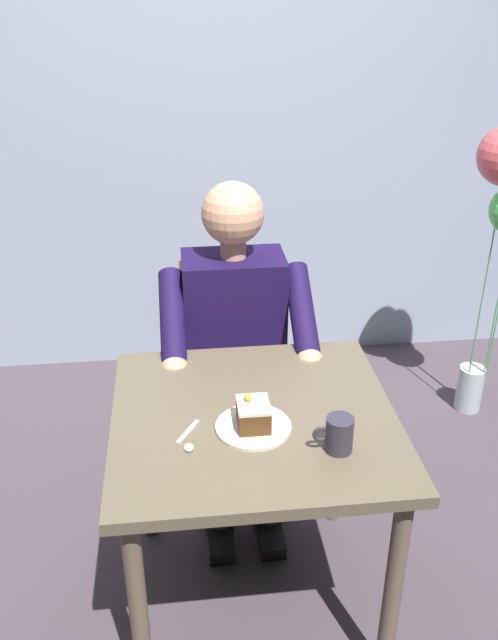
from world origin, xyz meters
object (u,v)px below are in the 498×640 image
object	(u,v)px
coffee_cup	(339,434)
cake_slice	(253,414)
dining_table	(254,444)
dessert_spoon	(188,440)
seated_person	(236,349)
chair	(232,363)

from	to	relation	value
coffee_cup	cake_slice	bearing A→B (deg)	-29.28
dining_table	dessert_spoon	size ratio (longest dim) A/B	5.82
dining_table	seated_person	distance (m)	0.53
seated_person	coffee_cup	world-z (taller)	seated_person
dining_table	dessert_spoon	distance (m)	0.24
chair	dessert_spoon	distance (m)	0.86
dining_table	seated_person	xyz separation A→B (m)	(0.00, -0.53, 0.01)
coffee_cup	dessert_spoon	xyz separation A→B (m)	(0.39, -0.08, -0.05)
coffee_cup	seated_person	bearing A→B (deg)	-74.39
cake_slice	coffee_cup	world-z (taller)	cake_slice
cake_slice	dessert_spoon	size ratio (longest dim) A/B	0.75
dessert_spoon	seated_person	bearing A→B (deg)	-106.67
dining_table	cake_slice	xyz separation A→B (m)	(0.01, 0.06, 0.15)
dessert_spoon	cake_slice	bearing A→B (deg)	-168.21
seated_person	coffee_cup	distance (m)	0.75
coffee_cup	dining_table	bearing A→B (deg)	-42.43
coffee_cup	chair	bearing A→B (deg)	-77.30
seated_person	dessert_spoon	world-z (taller)	seated_person
chair	cake_slice	distance (m)	0.82
chair	coffee_cup	size ratio (longest dim) A/B	8.18
seated_person	coffee_cup	xyz separation A→B (m)	(-0.20, 0.71, 0.14)
chair	cake_slice	bearing A→B (deg)	89.26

